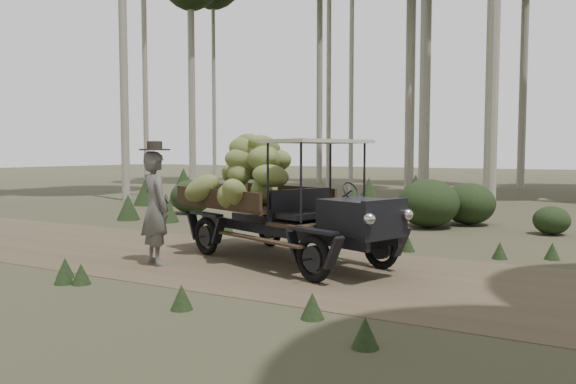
# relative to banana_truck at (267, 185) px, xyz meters

# --- Properties ---
(ground) EXTENTS (120.00, 120.00, 0.00)m
(ground) POSITION_rel_banana_truck_xyz_m (1.27, -0.54, -1.29)
(ground) COLOR #473D2B
(ground) RESTS_ON ground
(dirt_track) EXTENTS (70.00, 4.00, 0.01)m
(dirt_track) POSITION_rel_banana_truck_xyz_m (1.27, -0.54, -1.28)
(dirt_track) COLOR brown
(dirt_track) RESTS_ON ground
(banana_truck) EXTENTS (4.67, 2.95, 2.23)m
(banana_truck) POSITION_rel_banana_truck_xyz_m (0.00, 0.00, 0.00)
(banana_truck) COLOR black
(banana_truck) RESTS_ON ground
(farmer) EXTENTS (0.81, 0.70, 2.03)m
(farmer) POSITION_rel_banana_truck_xyz_m (-1.30, -1.40, -0.33)
(farmer) COLOR #585650
(farmer) RESTS_ON ground
(undergrowth) EXTENTS (21.23, 19.90, 1.33)m
(undergrowth) POSITION_rel_banana_truck_xyz_m (0.85, 0.51, -0.74)
(undergrowth) COLOR #233319
(undergrowth) RESTS_ON ground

